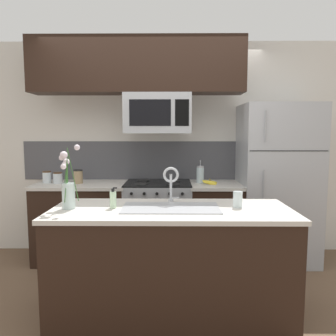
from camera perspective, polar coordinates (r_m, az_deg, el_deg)
The scene contains 20 objects.
ground_plane at distance 3.24m, azimuth -2.37°, elevation -21.41°, with size 10.00×10.00×0.00m, color brown.
rear_partition at distance 4.15m, azimuth 2.60°, elevation 3.43°, with size 5.20×0.10×2.60m, color silver.
splash_band at distance 4.11m, azimuth -1.57°, elevation 1.30°, with size 3.40×0.01×0.48m, color #4C4C51.
back_counter_left at distance 4.05m, azimuth -14.65°, elevation -8.96°, with size 1.06×0.65×0.91m.
back_counter_right at distance 3.94m, azimuth 8.16°, elevation -9.22°, with size 0.61×0.65×0.91m.
stove_range at distance 3.91m, azimuth -1.72°, elevation -9.21°, with size 0.76×0.64×0.93m.
microwave at distance 3.75m, azimuth -1.80°, elevation 9.43°, with size 0.74×0.40×0.44m.
upper_cabinet_band at distance 3.81m, azimuth -5.41°, elevation 17.26°, with size 2.37×0.34×0.60m, color black.
refrigerator at distance 4.02m, azimuth 18.37°, elevation -2.56°, with size 0.85×0.74×1.82m.
storage_jar_tall at distance 4.10m, azimuth -20.33°, elevation -1.48°, with size 0.10×0.10×0.14m.
storage_jar_medium at distance 4.04m, azimuth -18.63°, elevation -1.62°, with size 0.11×0.11×0.13m.
storage_jar_short at distance 3.95m, azimuth -15.36°, elevation -1.43°, with size 0.10×0.10×0.16m.
banana_bunch at distance 3.78m, azimuth 7.30°, elevation -2.51°, with size 0.19×0.12×0.08m.
french_press at distance 3.87m, azimuth 5.63°, elevation -1.12°, with size 0.09×0.09×0.27m.
island_counter at distance 2.72m, azimuth 0.57°, elevation -16.35°, with size 1.88×0.75×0.91m.
kitchen_sink at distance 2.60m, azimuth 0.49°, elevation -8.49°, with size 0.76×0.40×0.16m.
sink_faucet at distance 2.74m, azimuth 0.52°, elevation -2.04°, with size 0.14×0.14×0.31m.
dish_soap_bottle at distance 2.61m, azimuth -9.54°, elevation -5.41°, with size 0.06×0.05×0.16m.
drinking_glass at distance 2.66m, azimuth 12.04°, elevation -5.38°, with size 0.07×0.07×0.13m.
flower_vase at distance 2.66m, azimuth -17.01°, elevation -3.59°, with size 0.17×0.20×0.50m.
Camera 1 is at (0.15, -2.87, 1.50)m, focal length 35.00 mm.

